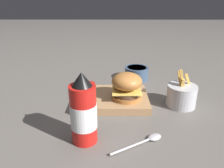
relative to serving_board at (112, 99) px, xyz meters
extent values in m
plane|color=#5B5651|center=(-0.01, -0.03, -0.01)|extent=(6.00, 6.00, 0.00)
cube|color=#A37A51|center=(0.00, 0.00, 0.00)|extent=(0.28, 0.22, 0.03)
cylinder|color=#AD6B33|center=(0.06, -0.02, 0.02)|extent=(0.12, 0.12, 0.02)
cylinder|color=#4C3323|center=(0.06, -0.02, 0.04)|extent=(0.11, 0.11, 0.02)
cube|color=#EAC656|center=(0.06, -0.02, 0.05)|extent=(0.11, 0.11, 0.00)
ellipsoid|color=#AD6B33|center=(0.06, -0.02, 0.08)|extent=(0.12, 0.12, 0.07)
cylinder|color=red|center=(-0.08, -0.25, 0.07)|extent=(0.07, 0.07, 0.18)
cylinder|color=silver|center=(-0.08, -0.25, 0.07)|extent=(0.08, 0.08, 0.07)
cone|color=black|center=(-0.08, -0.25, 0.18)|extent=(0.06, 0.06, 0.04)
cylinder|color=#B7B7BC|center=(0.27, -0.03, 0.03)|extent=(0.11, 0.11, 0.08)
cube|color=gold|center=(0.26, -0.02, 0.09)|extent=(0.03, 0.01, 0.10)
cube|color=gold|center=(0.26, -0.02, 0.08)|extent=(0.03, 0.03, 0.09)
cube|color=gold|center=(0.30, -0.01, 0.07)|extent=(0.03, 0.03, 0.07)
cube|color=gold|center=(0.26, -0.03, 0.07)|extent=(0.02, 0.02, 0.06)
cube|color=gold|center=(0.27, -0.03, 0.07)|extent=(0.03, 0.01, 0.07)
cylinder|color=#384C66|center=(0.12, 0.25, 0.02)|extent=(0.12, 0.12, 0.06)
cylinder|color=#CC4C33|center=(0.12, 0.25, 0.05)|extent=(0.10, 0.10, 0.01)
cylinder|color=#B2B2B7|center=(0.05, -0.29, -0.01)|extent=(0.12, 0.07, 0.01)
ellipsoid|color=#B2B2B7|center=(0.13, -0.24, -0.01)|extent=(0.05, 0.05, 0.01)
cylinder|color=#B21E14|center=(-0.11, 0.19, -0.01)|extent=(0.05, 0.05, 0.00)
camera|label=1|loc=(0.00, -0.79, 0.39)|focal=35.00mm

